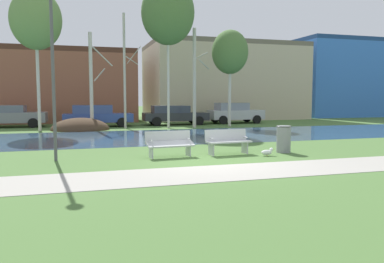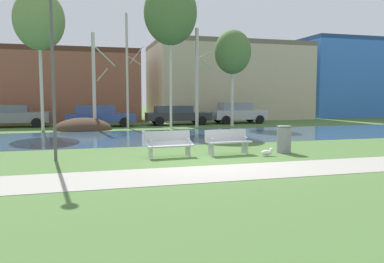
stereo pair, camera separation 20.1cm
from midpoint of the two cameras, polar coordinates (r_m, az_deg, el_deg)
name	(u,v)px [view 1 (the left image)]	position (r m, az deg, el deg)	size (l,w,h in m)	color
ground_plane	(153,133)	(21.59, -6.17, -0.17)	(120.00, 120.00, 0.00)	#476B33
paved_path_strip	(233,172)	(10.35, 5.69, -6.05)	(60.00, 2.12, 0.01)	#9E998E
river_band	(160,136)	(19.53, -5.05, -0.72)	(80.00, 7.50, 0.01)	#33516B
soil_mound	(80,130)	(24.24, -16.63, 0.23)	(3.49, 2.87, 1.50)	#423021
bench_left	(170,143)	(12.82, -3.83, -1.73)	(1.64, 0.68, 0.87)	#B2B5B7
bench_right	(228,141)	(13.44, 4.98, -1.42)	(1.64, 0.68, 0.87)	#B2B5B7
trash_bin	(284,139)	(14.18, 13.19, -1.05)	(0.54, 0.54, 0.98)	gray
seagull	(267,152)	(13.29, 10.81, -3.04)	(0.48, 0.18, 0.27)	white
streetlamp	(52,41)	(12.80, -20.71, 12.65)	(0.32, 0.32, 5.67)	#4C4C51
birch_far_left	(36,20)	(24.76, -22.60, 15.22)	(2.92, 2.92, 8.34)	beige
birch_left	(92,80)	(24.81, -15.04, 7.49)	(1.46, 2.21, 6.02)	beige
birch_center_left	(125,71)	(24.84, -10.27, 8.98)	(1.14, 1.88, 7.27)	#BCB7A8
birch_center	(168,13)	(25.15, -3.88, 17.34)	(3.37, 3.37, 9.38)	beige
birch_center_right	(195,78)	(24.96, 0.19, 8.10)	(1.13, 1.90, 6.43)	#BCB7A8
birch_right	(230,52)	(26.23, 5.50, 11.74)	(2.46, 2.46, 6.50)	beige
parked_van_nearest_grey	(9,116)	(27.93, -25.91, 2.16)	(4.50, 2.07, 1.47)	slate
parked_sedan_second_blue	(97,115)	(26.49, -14.34, 2.37)	(4.59, 2.07, 1.47)	#2D4793
parked_hatch_third_dark	(174,114)	(27.50, -2.93, 2.56)	(4.67, 2.09, 1.39)	#282B30
parked_wagon_fourth_silver	(234,113)	(29.28, 6.20, 2.85)	(4.12, 2.14, 1.56)	#B2B5BC
building_brick_low	(36,86)	(34.26, -22.49, 6.31)	(15.72, 8.28, 5.79)	brown
building_beige_block	(222,82)	(36.27, 4.40, 7.45)	(13.81, 8.65, 6.87)	#BCAD8E
building_blue_store	(354,79)	(43.82, 23.04, 7.29)	(13.60, 6.24, 7.81)	#3870C6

